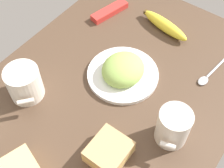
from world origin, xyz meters
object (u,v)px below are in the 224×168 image
object	(u,v)px
sandwich_side	(109,152)
plate_of_food	(123,71)
spoon	(208,76)
coffee_mug_milky	(173,126)
coffee_mug_black	(24,83)
banana	(165,25)
snack_bar	(110,11)

from	to	relation	value
sandwich_side	plate_of_food	bearing A→B (deg)	27.53
spoon	coffee_mug_milky	bearing A→B (deg)	-178.02
coffee_mug_black	plate_of_food	bearing A→B (deg)	-40.19
coffee_mug_black	coffee_mug_milky	world-z (taller)	coffee_mug_milky
plate_of_food	coffee_mug_milky	world-z (taller)	coffee_mug_milky
coffee_mug_black	sandwich_side	size ratio (longest dim) A/B	1.15
plate_of_food	spoon	xyz separation A→B (cm)	(14.01, -19.37, -1.66)
coffee_mug_milky	banana	distance (cm)	37.57
coffee_mug_milky	sandwich_side	xyz separation A→B (cm)	(-12.82, 9.02, -2.92)
plate_of_food	banana	xyz separation A→B (cm)	(22.90, 0.19, -0.21)
plate_of_food	snack_bar	distance (cm)	26.34
coffee_mug_black	spoon	bearing A→B (deg)	-46.83
sandwich_side	snack_bar	bearing A→B (deg)	36.55
plate_of_food	snack_bar	bearing A→B (deg)	44.80
coffee_mug_black	banana	size ratio (longest dim) A/B	0.61
coffee_mug_black	banana	xyz separation A→B (cm)	(42.97, -16.76, -2.87)
coffee_mug_black	spoon	world-z (taller)	coffee_mug_black
coffee_mug_black	sandwich_side	bearing A→B (deg)	-92.61
sandwich_side	spoon	size ratio (longest dim) A/B	0.72
plate_of_food	spoon	distance (cm)	23.96
coffee_mug_milky	sandwich_side	bearing A→B (deg)	144.88
coffee_mug_black	sandwich_side	distance (cm)	28.22
snack_bar	spoon	bearing A→B (deg)	-83.72
coffee_mug_milky	snack_bar	distance (cm)	47.47
sandwich_side	spoon	bearing A→B (deg)	-13.12
coffee_mug_black	coffee_mug_milky	xyz separation A→B (cm)	(11.55, -37.10, 0.42)
coffee_mug_black	sandwich_side	xyz separation A→B (cm)	(-1.28, -28.08, -2.50)
snack_bar	sandwich_side	bearing A→B (deg)	-130.15
plate_of_food	snack_bar	size ratio (longest dim) A/B	1.48
plate_of_food	banana	size ratio (longest dim) A/B	1.12
spoon	snack_bar	bearing A→B (deg)	82.98
coffee_mug_milky	snack_bar	world-z (taller)	coffee_mug_milky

